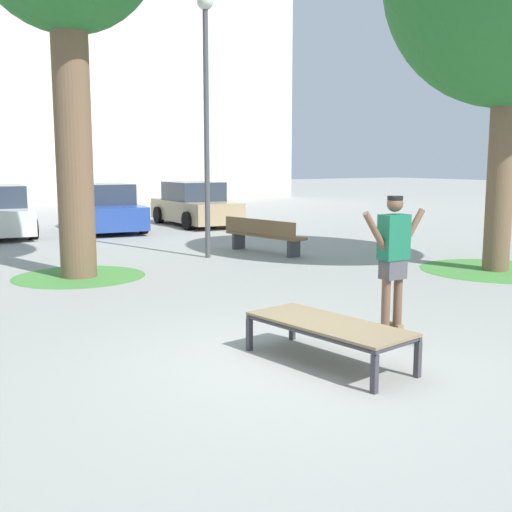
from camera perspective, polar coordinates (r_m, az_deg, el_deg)
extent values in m
plane|color=#999993|center=(7.05, 3.56, -9.62)|extent=(120.00, 120.00, 0.00)
cube|color=#38383D|center=(7.42, -0.60, -7.13)|extent=(0.07, 0.07, 0.38)
cube|color=#38383D|center=(7.88, 3.31, -6.22)|extent=(0.07, 0.07, 0.38)
cube|color=#38383D|center=(6.20, 10.67, -10.48)|extent=(0.07, 0.07, 0.38)
cube|color=#38383D|center=(6.74, 14.43, -9.05)|extent=(0.07, 0.07, 0.38)
cylinder|color=#38383D|center=(6.72, 4.53, -6.94)|extent=(0.35, 1.88, 0.05)
cylinder|color=#38383D|center=(7.22, 8.45, -5.91)|extent=(0.35, 1.88, 0.05)
cylinder|color=#38383D|center=(7.59, 1.42, -5.10)|extent=(0.76, 0.17, 0.05)
cylinder|color=#38383D|center=(6.40, 12.70, -7.91)|extent=(0.76, 0.17, 0.05)
cube|color=#847051|center=(6.95, 6.57, -6.10)|extent=(1.05, 2.00, 0.03)
cube|color=black|center=(8.15, 12.11, -6.67)|extent=(0.21, 0.80, 0.02)
cylinder|color=silver|center=(8.31, 10.38, -6.72)|extent=(0.03, 0.06, 0.06)
cylinder|color=silver|center=(8.41, 11.15, -6.56)|extent=(0.03, 0.06, 0.06)
cylinder|color=silver|center=(7.92, 13.10, -7.57)|extent=(0.03, 0.06, 0.06)
cylinder|color=silver|center=(8.02, 13.87, -7.39)|extent=(0.03, 0.06, 0.06)
cylinder|color=brown|center=(7.98, 11.68, -3.88)|extent=(0.11, 0.11, 0.82)
cube|color=#99704C|center=(8.10, 11.36, -6.41)|extent=(0.10, 0.24, 0.07)
cylinder|color=brown|center=(8.12, 12.71, -3.71)|extent=(0.11, 0.11, 0.82)
cube|color=#99704C|center=(8.24, 12.39, -6.20)|extent=(0.10, 0.24, 0.07)
cube|color=#4C4C51|center=(7.98, 12.28, -1.17)|extent=(0.30, 0.20, 0.24)
cube|color=#196647|center=(7.92, 12.38, 1.68)|extent=(0.36, 0.22, 0.56)
cylinder|color=brown|center=(7.71, 10.78, 2.12)|extent=(0.40, 0.08, 0.52)
cylinder|color=brown|center=(8.12, 13.93, 2.34)|extent=(0.40, 0.08, 0.52)
sphere|color=brown|center=(7.88, 12.47, 4.64)|extent=(0.20, 0.20, 0.20)
cylinder|color=black|center=(7.88, 12.49, 5.15)|extent=(0.19, 0.19, 0.05)
cylinder|color=brown|center=(13.57, 21.24, 6.57)|extent=(0.52, 0.52, 3.73)
cylinder|color=#47893D|center=(13.75, 20.83, -1.20)|extent=(3.01, 3.01, 0.01)
cylinder|color=brown|center=(12.43, -16.16, 9.28)|extent=(0.68, 0.68, 4.85)
cylinder|color=#47893D|center=(12.62, -15.70, -1.78)|extent=(2.52, 2.52, 0.01)
cylinder|color=black|center=(19.06, -19.51, 2.34)|extent=(0.27, 0.62, 0.60)
cylinder|color=black|center=(21.64, -20.44, 2.98)|extent=(0.27, 0.62, 0.60)
cube|color=#28479E|center=(20.73, -13.43, 3.64)|extent=(2.14, 4.36, 0.70)
cube|color=#2D3847|center=(20.83, -13.58, 5.51)|extent=(1.78, 2.26, 0.64)
cylinder|color=black|center=(19.69, -10.18, 2.88)|extent=(0.28, 0.62, 0.60)
cylinder|color=black|center=(19.31, -15.05, 2.61)|extent=(0.28, 0.62, 0.60)
cylinder|color=black|center=(22.20, -11.98, 3.45)|extent=(0.28, 0.62, 0.60)
cylinder|color=black|center=(21.86, -16.32, 3.22)|extent=(0.28, 0.62, 0.60)
cube|color=tan|center=(22.06, -5.52, 4.12)|extent=(1.84, 4.26, 0.70)
cube|color=#2D3847|center=(22.15, -5.70, 5.87)|extent=(1.63, 2.15, 0.64)
cylinder|color=black|center=(21.28, -1.97, 3.42)|extent=(0.24, 0.61, 0.60)
cylinder|color=black|center=(20.54, -6.17, 3.20)|extent=(0.24, 0.61, 0.60)
cylinder|color=black|center=(23.61, -4.93, 3.90)|extent=(0.24, 0.61, 0.60)
cylinder|color=black|center=(22.94, -8.79, 3.70)|extent=(0.24, 0.61, 0.60)
cube|color=brown|center=(15.24, 0.81, 1.89)|extent=(0.90, 2.44, 0.06)
cube|color=brown|center=(15.08, 0.26, 2.66)|extent=(0.51, 2.36, 0.36)
cube|color=#424247|center=(15.97, -1.58, 1.36)|extent=(0.38, 0.15, 0.40)
cube|color=#424247|center=(14.60, 3.42, 0.67)|extent=(0.38, 0.15, 0.40)
cylinder|color=#4C4C51|center=(14.44, -4.49, 10.72)|extent=(0.12, 0.12, 5.50)
sphere|color=silver|center=(14.84, -4.63, 21.97)|extent=(0.36, 0.36, 0.36)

